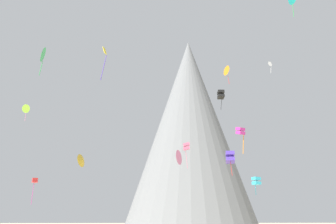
{
  "coord_description": "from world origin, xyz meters",
  "views": [
    {
      "loc": [
        -2.22,
        -24.1,
        2.86
      ],
      "look_at": [
        2.01,
        38.15,
        20.8
      ],
      "focal_mm": 39.43,
      "sensor_mm": 36.0,
      "label": 1
    }
  ],
  "objects_px": {
    "kite_indigo_low": "(230,157)",
    "kite_cyan_low": "(256,181)",
    "kite_black_high": "(221,95)",
    "kite_gold_low": "(82,160)",
    "rock_massif": "(192,133)",
    "kite_yellow_mid": "(104,58)",
    "kite_magenta_low": "(240,131)",
    "kite_green_mid": "(42,54)",
    "kite_rainbow_mid": "(186,147)",
    "kite_white_high": "(270,64)",
    "kite_lime_mid": "(26,109)",
    "kite_pink_low": "(178,157)",
    "kite_orange_high": "(227,71)",
    "kite_red_low": "(35,181)"
  },
  "relations": [
    {
      "from": "kite_indigo_low",
      "to": "kite_cyan_low",
      "type": "bearing_deg",
      "value": -134.45
    },
    {
      "from": "kite_black_high",
      "to": "kite_gold_low",
      "type": "bearing_deg",
      "value": 6.13
    },
    {
      "from": "kite_indigo_low",
      "to": "kite_black_high",
      "type": "bearing_deg",
      "value": -88.62
    },
    {
      "from": "kite_cyan_low",
      "to": "kite_black_high",
      "type": "height_order",
      "value": "kite_black_high"
    },
    {
      "from": "rock_massif",
      "to": "kite_yellow_mid",
      "type": "bearing_deg",
      "value": -104.34
    },
    {
      "from": "kite_magenta_low",
      "to": "kite_yellow_mid",
      "type": "xyz_separation_m",
      "value": [
        -17.68,
        -3.94,
        8.16
      ]
    },
    {
      "from": "kite_green_mid",
      "to": "kite_rainbow_mid",
      "type": "xyz_separation_m",
      "value": [
        23.01,
        29.32,
        -6.86
      ]
    },
    {
      "from": "kite_white_high",
      "to": "kite_magenta_low",
      "type": "bearing_deg",
      "value": 36.05
    },
    {
      "from": "kite_yellow_mid",
      "to": "kite_indigo_low",
      "type": "distance_m",
      "value": 26.84
    },
    {
      "from": "kite_yellow_mid",
      "to": "kite_rainbow_mid",
      "type": "relative_size",
      "value": 0.82
    },
    {
      "from": "kite_cyan_low",
      "to": "kite_white_high",
      "type": "relative_size",
      "value": 1.05
    },
    {
      "from": "kite_black_high",
      "to": "kite_white_high",
      "type": "distance_m",
      "value": 18.21
    },
    {
      "from": "kite_rainbow_mid",
      "to": "kite_indigo_low",
      "type": "bearing_deg",
      "value": -161.23
    },
    {
      "from": "kite_lime_mid",
      "to": "kite_magenta_low",
      "type": "xyz_separation_m",
      "value": [
        38.17,
        -32.32,
        -11.9
      ]
    },
    {
      "from": "kite_green_mid",
      "to": "kite_black_high",
      "type": "height_order",
      "value": "kite_black_high"
    },
    {
      "from": "kite_pink_low",
      "to": "kite_white_high",
      "type": "distance_m",
      "value": 48.72
    },
    {
      "from": "kite_orange_high",
      "to": "kite_yellow_mid",
      "type": "bearing_deg",
      "value": 125.0
    },
    {
      "from": "kite_magenta_low",
      "to": "kite_white_high",
      "type": "xyz_separation_m",
      "value": [
        16.77,
        32.45,
        24.01
      ]
    },
    {
      "from": "kite_magenta_low",
      "to": "kite_rainbow_mid",
      "type": "relative_size",
      "value": 0.66
    },
    {
      "from": "kite_lime_mid",
      "to": "kite_magenta_low",
      "type": "height_order",
      "value": "kite_lime_mid"
    },
    {
      "from": "kite_yellow_mid",
      "to": "kite_rainbow_mid",
      "type": "distance_m",
      "value": 37.01
    },
    {
      "from": "rock_massif",
      "to": "kite_yellow_mid",
      "type": "xyz_separation_m",
      "value": [
        -23.11,
        -90.44,
        -11.36
      ]
    },
    {
      "from": "kite_magenta_low",
      "to": "kite_gold_low",
      "type": "distance_m",
      "value": 32.1
    },
    {
      "from": "kite_yellow_mid",
      "to": "kite_rainbow_mid",
      "type": "xyz_separation_m",
      "value": [
        14.1,
        33.91,
        -4.59
      ]
    },
    {
      "from": "kite_pink_low",
      "to": "kite_magenta_low",
      "type": "xyz_separation_m",
      "value": [
        8.14,
        -0.79,
        3.4
      ]
    },
    {
      "from": "kite_indigo_low",
      "to": "kite_lime_mid",
      "type": "bearing_deg",
      "value": -17.52
    },
    {
      "from": "kite_red_low",
      "to": "kite_gold_low",
      "type": "xyz_separation_m",
      "value": [
        10.84,
        -10.1,
        2.75
      ]
    },
    {
      "from": "kite_green_mid",
      "to": "kite_cyan_low",
      "type": "bearing_deg",
      "value": 106.82
    },
    {
      "from": "kite_lime_mid",
      "to": "kite_white_high",
      "type": "height_order",
      "value": "kite_white_high"
    },
    {
      "from": "kite_pink_low",
      "to": "kite_green_mid",
      "type": "xyz_separation_m",
      "value": [
        -18.45,
        -0.14,
        13.83
      ]
    },
    {
      "from": "kite_lime_mid",
      "to": "kite_gold_low",
      "type": "distance_m",
      "value": 22.02
    },
    {
      "from": "kite_pink_low",
      "to": "kite_green_mid",
      "type": "height_order",
      "value": "kite_green_mid"
    },
    {
      "from": "kite_cyan_low",
      "to": "kite_indigo_low",
      "type": "height_order",
      "value": "kite_indigo_low"
    },
    {
      "from": "kite_lime_mid",
      "to": "kite_pink_low",
      "type": "bearing_deg",
      "value": 149.65
    },
    {
      "from": "kite_magenta_low",
      "to": "kite_cyan_low",
      "type": "height_order",
      "value": "kite_magenta_low"
    },
    {
      "from": "kite_indigo_low",
      "to": "kite_magenta_low",
      "type": "bearing_deg",
      "value": 92.74
    },
    {
      "from": "kite_lime_mid",
      "to": "kite_gold_low",
      "type": "height_order",
      "value": "kite_lime_mid"
    },
    {
      "from": "kite_red_low",
      "to": "kite_cyan_low",
      "type": "relative_size",
      "value": 1.76
    },
    {
      "from": "kite_white_high",
      "to": "kite_rainbow_mid",
      "type": "bearing_deg",
      "value": -19.69
    },
    {
      "from": "rock_massif",
      "to": "kite_yellow_mid",
      "type": "height_order",
      "value": "rock_massif"
    },
    {
      "from": "rock_massif",
      "to": "kite_orange_high",
      "type": "xyz_separation_m",
      "value": [
        0.18,
        -57.42,
        1.13
      ]
    },
    {
      "from": "kite_magenta_low",
      "to": "kite_cyan_low",
      "type": "distance_m",
      "value": 18.11
    },
    {
      "from": "kite_gold_low",
      "to": "kite_rainbow_mid",
      "type": "distance_m",
      "value": 22.37
    },
    {
      "from": "kite_gold_low",
      "to": "kite_yellow_mid",
      "type": "bearing_deg",
      "value": -144.8
    },
    {
      "from": "kite_red_low",
      "to": "kite_orange_high",
      "type": "xyz_separation_m",
      "value": [
        40.26,
        -2.53,
        24.24
      ]
    },
    {
      "from": "kite_pink_low",
      "to": "kite_gold_low",
      "type": "relative_size",
      "value": 0.77
    },
    {
      "from": "kite_pink_low",
      "to": "kite_cyan_low",
      "type": "height_order",
      "value": "kite_pink_low"
    },
    {
      "from": "kite_red_low",
      "to": "kite_orange_high",
      "type": "relative_size",
      "value": 1.22
    },
    {
      "from": "kite_cyan_low",
      "to": "kite_red_low",
      "type": "bearing_deg",
      "value": 49.68
    },
    {
      "from": "rock_massif",
      "to": "kite_red_low",
      "type": "height_order",
      "value": "rock_massif"
    }
  ]
}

